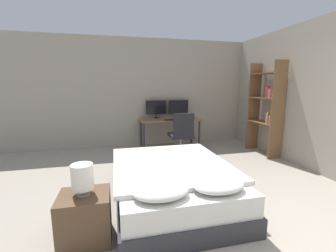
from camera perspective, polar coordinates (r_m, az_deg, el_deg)
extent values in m
cube|color=#9E9384|center=(5.93, -0.47, 8.40)|extent=(12.00, 0.06, 2.70)
cube|color=#2D2D33|center=(3.15, 1.04, -16.68)|extent=(1.46, 1.96, 0.22)
cube|color=silver|center=(3.06, 1.05, -12.82)|extent=(1.40, 1.90, 0.24)
cube|color=silver|center=(3.11, 0.51, -9.52)|extent=(1.50, 1.65, 0.05)
ellipsoid|color=silver|center=(2.27, -1.79, -16.22)|extent=(0.55, 0.38, 0.13)
ellipsoid|color=silver|center=(2.45, 12.65, -14.38)|extent=(0.55, 0.38, 0.13)
cube|color=brown|center=(2.54, -20.26, -20.99)|extent=(0.49, 0.43, 0.49)
cylinder|color=gray|center=(2.42, -20.64, -15.83)|extent=(0.13, 0.13, 0.01)
cylinder|color=gray|center=(2.41, -20.69, -15.13)|extent=(0.02, 0.02, 0.05)
cylinder|color=silver|center=(2.35, -20.92, -11.89)|extent=(0.21, 0.21, 0.24)
cube|color=#846042|center=(5.60, 0.40, 1.67)|extent=(1.48, 0.66, 0.03)
cylinder|color=#2D2D33|center=(5.27, -6.17, -2.91)|extent=(0.05, 0.05, 0.69)
cylinder|color=#2D2D33|center=(5.61, 7.94, -2.16)|extent=(0.05, 0.05, 0.69)
cylinder|color=#2D2D33|center=(5.81, -6.88, -1.70)|extent=(0.05, 0.05, 0.69)
cylinder|color=#2D2D33|center=(6.12, 6.04, -1.08)|extent=(0.05, 0.05, 0.69)
cylinder|color=black|center=(5.76, -2.99, 2.10)|extent=(0.16, 0.16, 0.01)
cylinder|color=black|center=(5.75, -3.00, 2.60)|extent=(0.03, 0.03, 0.09)
cube|color=black|center=(5.72, -3.02, 4.78)|extent=(0.53, 0.03, 0.35)
cube|color=black|center=(5.71, -2.99, 4.77)|extent=(0.50, 0.00, 0.32)
cylinder|color=black|center=(5.89, 2.64, 2.29)|extent=(0.16, 0.16, 0.01)
cylinder|color=black|center=(5.88, 2.64, 2.78)|extent=(0.03, 0.03, 0.09)
cube|color=black|center=(5.86, 2.66, 4.91)|extent=(0.53, 0.03, 0.35)
cube|color=black|center=(5.85, 2.70, 4.90)|extent=(0.50, 0.00, 0.32)
cube|color=black|center=(5.38, 0.97, 1.58)|extent=(0.37, 0.13, 0.02)
ellipsoid|color=black|center=(5.45, 3.75, 1.77)|extent=(0.07, 0.05, 0.04)
cylinder|color=black|center=(5.13, 3.18, -7.00)|extent=(0.52, 0.52, 0.04)
cylinder|color=gray|center=(5.08, 3.20, -4.80)|extent=(0.05, 0.05, 0.37)
cube|color=black|center=(5.02, 3.23, -2.40)|extent=(0.50, 0.50, 0.07)
cube|color=black|center=(4.76, 4.03, 0.31)|extent=(0.45, 0.05, 0.49)
cube|color=brown|center=(5.15, 26.08, 3.46)|extent=(0.32, 0.02, 2.05)
cube|color=brown|center=(5.80, 20.95, 4.46)|extent=(0.32, 0.02, 2.05)
cube|color=brown|center=(5.51, 23.14, 0.82)|extent=(0.32, 0.80, 0.02)
cube|color=brown|center=(5.46, 23.55, 6.56)|extent=(0.32, 0.80, 0.02)
cube|color=brown|center=(5.46, 23.95, 12.14)|extent=(0.32, 0.80, 0.02)
cube|color=teal|center=(5.20, 25.69, 1.59)|extent=(0.26, 0.03, 0.24)
cube|color=#BCB29E|center=(5.23, 25.42, 1.36)|extent=(0.26, 0.02, 0.19)
cube|color=#B2332D|center=(5.25, 25.21, 1.49)|extent=(0.26, 0.02, 0.20)
cube|color=orange|center=(5.28, 24.99, 1.88)|extent=(0.26, 0.03, 0.27)
cube|color=#BCB29E|center=(5.31, 24.74, 1.76)|extent=(0.26, 0.03, 0.23)
cube|color=#B2332D|center=(5.16, 26.08, 7.42)|extent=(0.26, 0.04, 0.19)
cube|color=#7A387F|center=(5.20, 25.76, 7.79)|extent=(0.26, 0.04, 0.26)
cube|color=gold|center=(5.24, 25.40, 7.48)|extent=(0.26, 0.03, 0.19)
cube|color=#B2332D|center=(5.27, 25.14, 7.72)|extent=(0.26, 0.04, 0.23)
cube|color=#B2332D|center=(5.31, 24.82, 7.83)|extent=(0.26, 0.04, 0.24)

